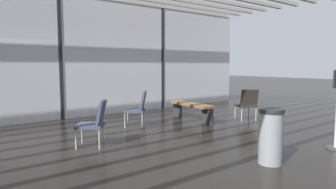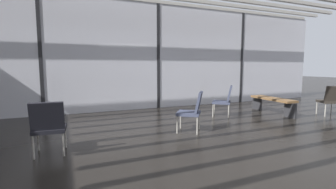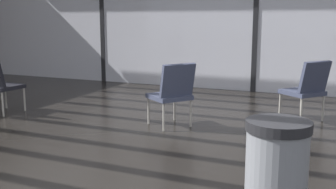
{
  "view_description": "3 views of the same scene",
  "coord_description": "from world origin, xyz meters",
  "px_view_note": "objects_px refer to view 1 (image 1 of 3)",
  "views": [
    {
      "loc": [
        -2.69,
        -3.13,
        1.53
      ],
      "look_at": [
        1.51,
        2.29,
        0.84
      ],
      "focal_mm": 31.72,
      "sensor_mm": 36.0,
      "label": 1
    },
    {
      "loc": [
        -2.94,
        -2.44,
        1.39
      ],
      "look_at": [
        -0.34,
        3.56,
        0.64
      ],
      "focal_mm": 25.78,
      "sensor_mm": 36.0,
      "label": 2
    },
    {
      "loc": [
        1.61,
        -2.88,
        1.43
      ],
      "look_at": [
        -0.34,
        1.64,
        0.51
      ],
      "focal_mm": 43.36,
      "sensor_mm": 36.0,
      "label": 3
    }
  ],
  "objects_px": {
    "lounge_chair_3": "(247,103)",
    "trash_bin": "(271,136)",
    "parked_airplane": "(52,56)",
    "waiting_bench": "(191,107)",
    "lounge_chair_1": "(138,107)",
    "lounge_chair_0": "(95,121)"
  },
  "relations": [
    {
      "from": "waiting_bench",
      "to": "trash_bin",
      "type": "bearing_deg",
      "value": 160.78
    },
    {
      "from": "lounge_chair_3",
      "to": "lounge_chair_0",
      "type": "bearing_deg",
      "value": 24.86
    },
    {
      "from": "parked_airplane",
      "to": "lounge_chair_1",
      "type": "relative_size",
      "value": 15.01
    },
    {
      "from": "trash_bin",
      "to": "waiting_bench",
      "type": "bearing_deg",
      "value": 66.78
    },
    {
      "from": "lounge_chair_0",
      "to": "trash_bin",
      "type": "bearing_deg",
      "value": 70.23
    },
    {
      "from": "parked_airplane",
      "to": "trash_bin",
      "type": "distance_m",
      "value": 10.14
    },
    {
      "from": "parked_airplane",
      "to": "waiting_bench",
      "type": "bearing_deg",
      "value": -75.46
    },
    {
      "from": "parked_airplane",
      "to": "lounge_chair_1",
      "type": "xyz_separation_m",
      "value": [
        0.12,
        -6.41,
        -1.37
      ]
    },
    {
      "from": "parked_airplane",
      "to": "lounge_chair_3",
      "type": "xyz_separation_m",
      "value": [
        2.91,
        -7.56,
        -1.37
      ]
    },
    {
      "from": "lounge_chair_0",
      "to": "lounge_chair_1",
      "type": "bearing_deg",
      "value": 159.39
    },
    {
      "from": "parked_airplane",
      "to": "lounge_chair_0",
      "type": "bearing_deg",
      "value": -101.34
    },
    {
      "from": "lounge_chair_0",
      "to": "trash_bin",
      "type": "height_order",
      "value": "lounge_chair_0"
    },
    {
      "from": "lounge_chair_0",
      "to": "waiting_bench",
      "type": "bearing_deg",
      "value": 141.21
    },
    {
      "from": "parked_airplane",
      "to": "lounge_chair_3",
      "type": "height_order",
      "value": "parked_airplane"
    },
    {
      "from": "lounge_chair_1",
      "to": "trash_bin",
      "type": "relative_size",
      "value": 1.01
    },
    {
      "from": "lounge_chair_0",
      "to": "waiting_bench",
      "type": "xyz_separation_m",
      "value": [
        3.21,
        0.86,
        -0.13
      ]
    },
    {
      "from": "parked_airplane",
      "to": "lounge_chair_3",
      "type": "relative_size",
      "value": 15.01
    },
    {
      "from": "parked_airplane",
      "to": "lounge_chair_1",
      "type": "distance_m",
      "value": 6.56
    },
    {
      "from": "lounge_chair_3",
      "to": "trash_bin",
      "type": "height_order",
      "value": "lounge_chair_3"
    },
    {
      "from": "lounge_chair_3",
      "to": "waiting_bench",
      "type": "height_order",
      "value": "lounge_chair_3"
    },
    {
      "from": "parked_airplane",
      "to": "waiting_bench",
      "type": "height_order",
      "value": "parked_airplane"
    },
    {
      "from": "lounge_chair_0",
      "to": "waiting_bench",
      "type": "relative_size",
      "value": 0.51
    }
  ]
}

